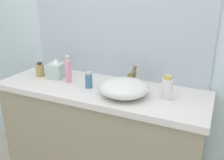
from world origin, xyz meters
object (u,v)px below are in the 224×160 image
object	(u,v)px
sink_basin	(124,88)
lotion_bottle	(167,88)
soap_dispenser	(68,70)
perfume_bottle	(89,80)
spray_can	(40,70)
tissue_box	(56,70)

from	to	relation	value
sink_basin	lotion_bottle	world-z (taller)	lotion_bottle
sink_basin	lotion_bottle	xyz separation A→B (m)	(0.28, 0.06, 0.02)
soap_dispenser	perfume_bottle	distance (m)	0.21
soap_dispenser	spray_can	distance (m)	0.30
perfume_bottle	lotion_bottle	bearing A→B (deg)	4.02
sink_basin	perfume_bottle	world-z (taller)	perfume_bottle
lotion_bottle	perfume_bottle	xyz separation A→B (m)	(-0.56, -0.04, -0.02)
perfume_bottle	spray_can	size ratio (longest dim) A/B	1.04
sink_basin	tissue_box	xyz separation A→B (m)	(-0.63, 0.10, 0.01)
sink_basin	tissue_box	bearing A→B (deg)	171.12
sink_basin	perfume_bottle	distance (m)	0.28
soap_dispenser	perfume_bottle	bearing A→B (deg)	-10.68
perfume_bottle	sink_basin	bearing A→B (deg)	-4.47
lotion_bottle	spray_can	world-z (taller)	lotion_bottle
perfume_bottle	tissue_box	world-z (taller)	tissue_box
perfume_bottle	tissue_box	xyz separation A→B (m)	(-0.34, 0.08, 0.01)
lotion_bottle	tissue_box	xyz separation A→B (m)	(-0.91, 0.04, -0.01)
soap_dispenser	perfume_bottle	size ratio (longest dim) A/B	1.76
soap_dispenser	lotion_bottle	xyz separation A→B (m)	(0.76, 0.00, -0.02)
lotion_bottle	tissue_box	world-z (taller)	lotion_bottle
sink_basin	spray_can	world-z (taller)	spray_can
tissue_box	perfume_bottle	bearing A→B (deg)	-12.44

